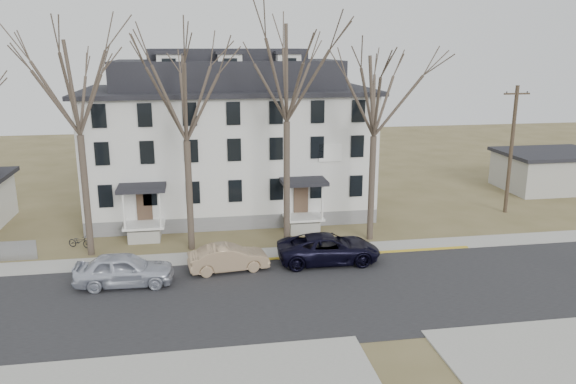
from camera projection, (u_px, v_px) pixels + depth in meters
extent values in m
plane|color=brown|center=(299.00, 315.00, 26.35)|extent=(120.00, 120.00, 0.00)
cube|color=#27272A|center=(292.00, 297.00, 28.26)|extent=(120.00, 10.00, 0.04)
cube|color=#A09F97|center=(275.00, 254.00, 33.98)|extent=(120.00, 2.00, 0.08)
cube|color=gold|center=(359.00, 255.00, 33.91)|extent=(14.00, 0.25, 0.06)
cube|color=slate|center=(231.00, 204.00, 43.09)|extent=(20.00, 10.00, 1.00)
cube|color=silver|center=(230.00, 146.00, 41.95)|extent=(20.00, 10.00, 8.00)
cube|color=black|center=(228.00, 90.00, 40.92)|extent=(20.80, 10.80, 0.30)
cube|color=black|center=(228.00, 74.00, 40.63)|extent=(16.00, 7.00, 2.00)
cube|color=black|center=(227.00, 54.00, 40.28)|extent=(11.00, 4.50, 0.80)
cube|color=white|center=(144.00, 225.00, 36.33)|extent=(2.60, 2.00, 0.16)
cube|color=white|center=(303.00, 217.00, 37.98)|extent=(2.60, 2.00, 0.16)
cube|color=white|center=(330.00, 153.00, 38.08)|extent=(1.60, 0.08, 1.20)
cube|color=#A09F97|center=(549.00, 172.00, 49.16)|extent=(8.00, 6.00, 3.00)
cube|color=black|center=(551.00, 153.00, 48.73)|extent=(8.50, 6.50, 0.30)
cylinder|color=#473B31|center=(86.00, 196.00, 33.05)|extent=(0.40, 0.40, 7.28)
cylinder|color=#473B31|center=(189.00, 196.00, 34.06)|extent=(0.40, 0.40, 6.76)
cylinder|color=#473B31|center=(287.00, 184.00, 34.88)|extent=(0.40, 0.40, 7.80)
cylinder|color=#473B31|center=(371.00, 189.00, 35.87)|extent=(0.40, 0.40, 6.76)
cylinder|color=#3D3023|center=(511.00, 150.00, 41.43)|extent=(0.28, 0.28, 9.50)
cube|color=#3D3023|center=(517.00, 94.00, 40.38)|extent=(2.00, 0.12, 0.12)
imported|color=silver|center=(124.00, 270.00, 29.34)|extent=(5.17, 2.22, 1.74)
imported|color=tan|center=(228.00, 259.00, 31.31)|extent=(4.60, 2.07, 1.47)
imported|color=black|center=(329.00, 249.00, 32.53)|extent=(5.99, 2.85, 1.65)
imported|color=black|center=(80.00, 242.00, 34.93)|extent=(1.61, 1.08, 0.80)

